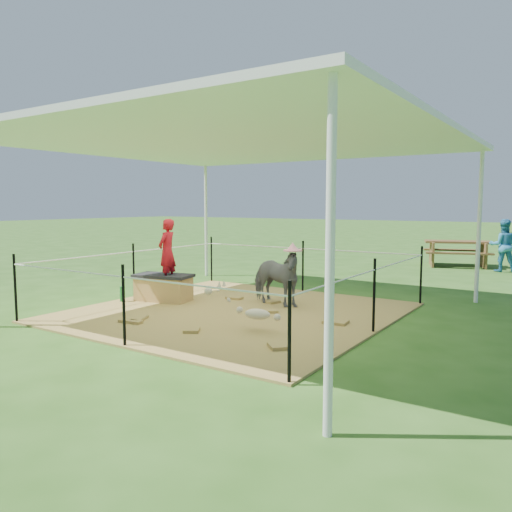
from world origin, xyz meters
The scene contains 13 objects.
ground centered at (0.00, 0.00, 0.00)m, with size 90.00×90.00×0.00m, color #2D5919.
hay_patch centered at (0.00, 0.00, 0.01)m, with size 4.60×4.60×0.03m, color brown.
canopy_tent centered at (0.00, 0.00, 2.69)m, with size 6.30×6.30×2.90m.
rope_fence centered at (0.00, 0.00, 0.64)m, with size 4.54×4.54×1.00m.
straw_bale centered at (-1.55, 0.03, 0.24)m, with size 0.93×0.46×0.41m, color #A1733A.
dark_cloth centered at (-1.55, 0.03, 0.47)m, with size 0.99×0.51×0.05m, color black.
woman centered at (-1.45, 0.03, 1.00)m, with size 0.41×0.27×1.11m, color red.
green_bottle centered at (-2.10, -0.42, 0.16)m, with size 0.07×0.07×0.26m, color #18702B.
pony centered at (0.28, 0.74, 0.50)m, with size 0.51×1.11×0.94m, color #535258.
pink_hat centered at (0.28, 0.74, 1.04)m, with size 0.29×0.29×0.14m, color pink.
foal centered at (0.96, -0.83, 0.29)m, with size 0.93×0.52×0.52m, color beige, non-canonical shape.
picnic_table_near centered at (1.63, 8.18, 0.35)m, with size 1.68×1.22×0.70m, color #53381C.
distant_person centered at (2.82, 7.64, 0.67)m, with size 0.65×0.50×1.33m, color teal.
Camera 1 is at (4.50, -6.24, 1.70)m, focal length 35.00 mm.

